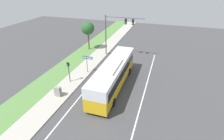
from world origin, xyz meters
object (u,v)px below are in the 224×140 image
bus (113,73)px  street_sign (87,61)px  signal_gantry (116,28)px  utility_cabinet (58,91)px  pedestrian_signal (69,69)px

bus → street_sign: 5.29m
signal_gantry → utility_cabinet: bearing=-101.8°
bus → street_sign: bus is taller
signal_gantry → bus: bearing=-75.2°
signal_gantry → street_sign: (-2.11, -7.48, -3.15)m
pedestrian_signal → signal_gantry: bearing=73.1°
signal_gantry → pedestrian_signal: (-3.27, -10.74, -3.08)m
bus → utility_cabinet: size_ratio=10.10×
bus → signal_gantry: 10.68m
bus → signal_gantry: size_ratio=1.72×
street_sign → pedestrian_signal: bearing=-109.6°
bus → pedestrian_signal: bus is taller
utility_cabinet → street_sign: bearing=82.8°
signal_gantry → street_sign: size_ratio=2.64×
utility_cabinet → pedestrian_signal: bearing=95.8°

